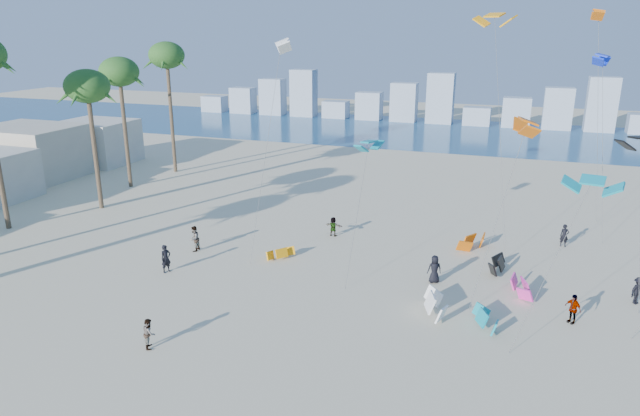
% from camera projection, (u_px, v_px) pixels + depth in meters
% --- Properties ---
extents(ground, '(220.00, 220.00, 0.00)m').
position_uv_depth(ground, '(128.00, 409.00, 24.07)').
color(ground, beige).
rests_on(ground, ground).
extents(ocean, '(220.00, 220.00, 0.00)m').
position_uv_depth(ocean, '(421.00, 132.00, 88.85)').
color(ocean, navy).
rests_on(ocean, ground).
extents(kitesurfer_near, '(0.71, 0.82, 1.89)m').
position_uv_depth(kitesurfer_near, '(166.00, 259.00, 37.40)').
color(kitesurfer_near, black).
rests_on(kitesurfer_near, ground).
extents(kitesurfer_mid, '(0.91, 0.97, 1.58)m').
position_uv_depth(kitesurfer_mid, '(149.00, 333.00, 28.54)').
color(kitesurfer_mid, gray).
rests_on(kitesurfer_mid, ground).
extents(kitesurfers_far, '(29.80, 12.96, 1.87)m').
position_uv_depth(kitesurfers_far, '(418.00, 258.00, 37.72)').
color(kitesurfers_far, black).
rests_on(kitesurfers_far, ground).
extents(grounded_kites, '(18.04, 14.86, 1.04)m').
position_uv_depth(grounded_kites, '(458.00, 278.00, 35.67)').
color(grounded_kites, '#FFA10D').
rests_on(grounded_kites, ground).
extents(flying_kites, '(36.17, 27.49, 17.35)m').
position_uv_depth(flying_kites, '(544.00, 85.00, 36.00)').
color(flying_kites, '#0D8A9D').
rests_on(flying_kites, ground).
extents(palm_row, '(7.87, 44.80, 15.02)m').
position_uv_depth(palm_row, '(8.00, 84.00, 41.97)').
color(palm_row, brown).
rests_on(palm_row, ground).
extents(distant_skyline, '(85.00, 3.00, 8.40)m').
position_uv_depth(distant_skyline, '(425.00, 104.00, 97.30)').
color(distant_skyline, '#9EADBF').
rests_on(distant_skyline, ground).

